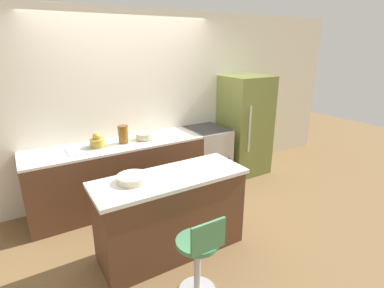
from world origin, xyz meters
The scene contains 11 objects.
ground_plane centered at (0.00, 0.00, 0.00)m, with size 14.00×14.00×0.00m, color brown.
wall_back centered at (0.00, 0.70, 1.30)m, with size 8.00×0.06×2.60m.
back_counter centered at (-0.35, 0.35, 0.44)m, with size 2.32×0.65×0.89m.
kitchen_island centered at (-0.20, -0.91, 0.44)m, with size 1.57×0.59×0.88m.
oven_range centered at (1.10, 0.35, 0.44)m, with size 0.56×0.67×0.89m.
refrigerator centered at (1.86, 0.34, 0.83)m, with size 0.73×0.68×1.65m.
stool_chair centered at (-0.28, -1.58, 0.40)m, with size 0.38×0.38×0.82m.
kettle centered at (-0.59, 0.34, 0.96)m, with size 0.18×0.18×0.19m.
mixing_bowl centered at (0.05, 0.34, 0.93)m, with size 0.23×0.23×0.08m.
canister_jar centered at (-0.25, 0.34, 1.01)m, with size 0.14×0.14×0.23m.
fruit_bowl centered at (-0.57, -0.84, 0.92)m, with size 0.30×0.30×0.07m.
Camera 1 is at (-1.44, -3.36, 2.14)m, focal length 28.00 mm.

